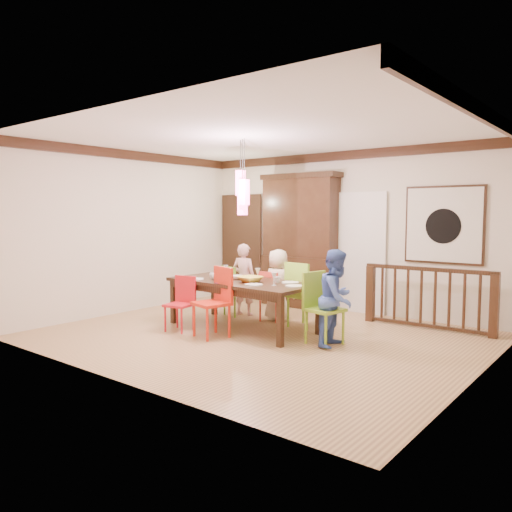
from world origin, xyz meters
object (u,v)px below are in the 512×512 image
Objects in this scene: dining_table at (243,285)px; balustrade at (428,297)px; chair_far_left at (237,287)px; person_end_right at (337,298)px; person_far_mid at (278,285)px; chair_end_right at (325,303)px; person_far_left at (244,279)px; china_hutch at (300,240)px.

dining_table is 2.87m from balustrade.
person_end_right is at bearing 177.39° from chair_far_left.
chair_far_left is 0.43× the size of balustrade.
person_far_mid reaches higher than dining_table.
chair_end_right reaches higher than chair_far_left.
china_hutch is at bearing -111.72° from person_far_left.
chair_far_left is 0.69× the size of person_far_left.
person_far_mid is at bearing 87.38° from dining_table.
balustrade is 1.60× the size of person_far_left.
dining_table is 1.65m from person_end_right.
chair_far_left is 3.16m from balustrade.
person_far_left is at bearing 79.46° from chair_end_right.
chair_end_right is 0.20m from person_end_right.
dining_table is 0.83m from person_far_mid.
person_far_left is (-0.65, 0.81, -0.05)m from dining_table.
balustrade is at bearing -13.35° from chair_end_right.
dining_table is at bearing -81.14° from china_hutch.
person_far_left is at bearing -163.69° from balustrade.
chair_far_left is at bearing 42.50° from person_far_left.
china_hutch is at bearing -73.03° from person_far_mid.
person_far_mid is (0.08, 0.83, -0.08)m from dining_table.
china_hutch is (-0.33, 2.10, 0.59)m from dining_table.
balustrade is 1.69× the size of person_far_mid.
chair_end_right reaches higher than balustrade.
person_far_left is at bearing -115.74° from chair_far_left.
person_end_right reaches higher than balustrade.
chair_end_right is 2.27m from person_far_left.
balustrade is 3.06m from person_far_left.
person_end_right is at bearing 2.93° from dining_table.
dining_table is 1.20× the size of balustrade.
dining_table is 1.85× the size of person_end_right.
chair_end_right is at bearing 150.98° from person_far_left.
chair_end_right is 0.78× the size of person_far_left.
china_hutch is at bearing -92.16° from chair_far_left.
balustrade is at bearing -7.62° from china_hutch.
person_far_left is (-2.12, 0.83, 0.07)m from chair_end_right.
person_far_mid is (0.73, 0.01, -0.03)m from person_far_left.
chair_end_right reaches higher than dining_table.
chair_end_right is 0.39× the size of china_hutch.
person_far_left reaches higher than chair_far_left.
balustrade is (2.99, 1.03, 0.00)m from chair_far_left.
chair_far_left is (-0.73, 0.72, -0.18)m from dining_table.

